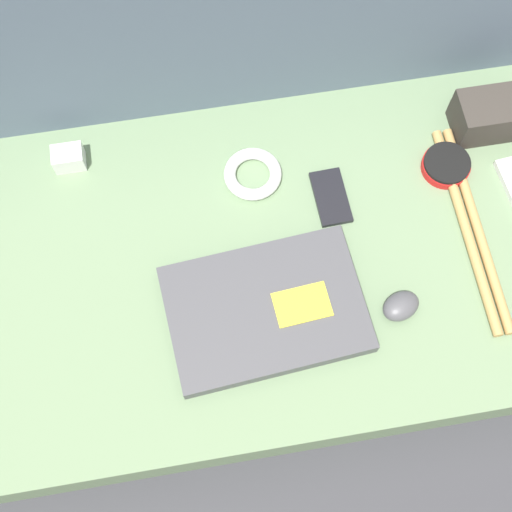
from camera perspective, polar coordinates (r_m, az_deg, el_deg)
ground_plane at (r=1.33m, az=-0.00°, el=-2.24°), size 8.00×8.00×0.00m
couch_seat at (r=1.27m, az=-0.00°, el=-1.33°), size 1.19×0.62×0.12m
couch_backrest at (r=1.31m, az=-3.16°, el=18.72°), size 1.19×0.20×0.51m
laptop at (r=1.17m, az=0.89°, el=-4.28°), size 0.33×0.24×0.03m
computer_mouse at (r=1.20m, az=11.51°, el=-3.94°), size 0.08×0.07×0.03m
speaker_puck at (r=1.32m, az=14.97°, el=7.03°), size 0.09×0.09×0.02m
phone_black at (r=1.26m, az=6.00°, el=4.70°), size 0.06×0.11×0.01m
camera_pouch at (r=1.36m, az=18.22°, el=10.65°), size 0.12×0.08×0.08m
charger_brick at (r=1.32m, az=-14.76°, el=7.59°), size 0.05×0.04×0.04m
cable_coil at (r=1.27m, az=-0.26°, el=6.58°), size 0.10×0.10×0.02m
drumstick_pair at (r=1.28m, az=16.85°, el=2.18°), size 0.04×0.39×0.02m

